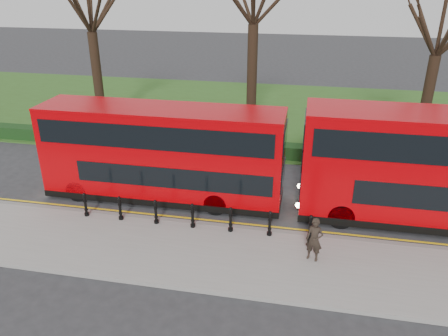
# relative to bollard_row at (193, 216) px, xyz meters

# --- Properties ---
(ground) EXTENTS (120.00, 120.00, 0.00)m
(ground) POSITION_rel_bollard_row_xyz_m (-1.26, 1.35, -0.65)
(ground) COLOR #28282B
(ground) RESTS_ON ground
(pavement) EXTENTS (60.00, 4.00, 0.15)m
(pavement) POSITION_rel_bollard_row_xyz_m (-1.26, -1.65, -0.58)
(pavement) COLOR gray
(pavement) RESTS_ON ground
(kerb) EXTENTS (60.00, 0.25, 0.16)m
(kerb) POSITION_rel_bollard_row_xyz_m (-1.26, 0.35, -0.58)
(kerb) COLOR slate
(kerb) RESTS_ON ground
(grass_verge) EXTENTS (60.00, 18.00, 0.06)m
(grass_verge) POSITION_rel_bollard_row_xyz_m (-1.26, 16.35, -0.62)
(grass_verge) COLOR #2C501A
(grass_verge) RESTS_ON ground
(hedge) EXTENTS (60.00, 0.90, 0.80)m
(hedge) POSITION_rel_bollard_row_xyz_m (-1.26, 8.15, -0.25)
(hedge) COLOR black
(hedge) RESTS_ON ground
(yellow_line_outer) EXTENTS (60.00, 0.10, 0.01)m
(yellow_line_outer) POSITION_rel_bollard_row_xyz_m (-1.26, 0.65, -0.64)
(yellow_line_outer) COLOR yellow
(yellow_line_outer) RESTS_ON ground
(yellow_line_inner) EXTENTS (60.00, 0.10, 0.01)m
(yellow_line_inner) POSITION_rel_bollard_row_xyz_m (-1.26, 0.85, -0.64)
(yellow_line_inner) COLOR yellow
(yellow_line_inner) RESTS_ON ground
(tree_right) EXTENTS (6.24, 6.24, 9.75)m
(tree_right) POSITION_rel_bollard_row_xyz_m (10.74, 11.35, 6.43)
(tree_right) COLOR black
(tree_right) RESTS_ON ground
(bollard_row) EXTENTS (9.36, 0.15, 1.00)m
(bollard_row) POSITION_rel_bollard_row_xyz_m (0.00, 0.00, 0.00)
(bollard_row) COLOR black
(bollard_row) RESTS_ON pavement
(bus_lead) EXTENTS (10.69, 2.46, 4.25)m
(bus_lead) POSITION_rel_bollard_row_xyz_m (-2.00, 2.48, 1.49)
(bus_lead) COLOR #AD0005
(bus_lead) RESTS_ON ground
(pedestrian) EXTENTS (0.69, 0.55, 1.64)m
(pedestrian) POSITION_rel_bollard_row_xyz_m (4.74, -1.26, 0.32)
(pedestrian) COLOR black
(pedestrian) RESTS_ON pavement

